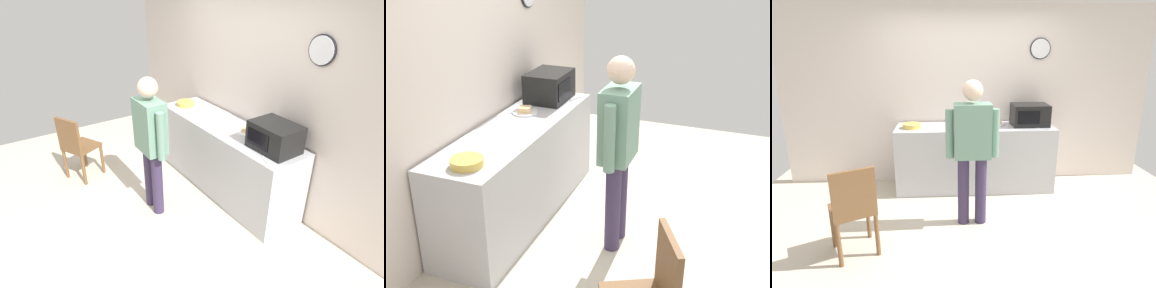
# 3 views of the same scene
# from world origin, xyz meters

# --- Properties ---
(ground_plane) EXTENTS (6.00, 6.00, 0.00)m
(ground_plane) POSITION_xyz_m (0.00, 0.00, 0.00)
(ground_plane) COLOR beige
(back_wall) EXTENTS (5.40, 0.13, 2.60)m
(back_wall) POSITION_xyz_m (0.00, 1.60, 1.30)
(back_wall) COLOR silver
(back_wall) RESTS_ON ground_plane
(kitchen_counter) EXTENTS (2.21, 0.62, 0.93)m
(kitchen_counter) POSITION_xyz_m (0.08, 1.22, 0.46)
(kitchen_counter) COLOR #B7B7BC
(kitchen_counter) RESTS_ON ground_plane
(microwave) EXTENTS (0.50, 0.39, 0.30)m
(microwave) POSITION_xyz_m (0.85, 1.24, 1.08)
(microwave) COLOR black
(microwave) RESTS_ON kitchen_counter
(sandwich_plate) EXTENTS (0.24, 0.24, 0.07)m
(sandwich_plate) POSITION_xyz_m (0.39, 1.30, 0.95)
(sandwich_plate) COLOR white
(sandwich_plate) RESTS_ON kitchen_counter
(salad_bowl) EXTENTS (0.25, 0.25, 0.06)m
(salad_bowl) POSITION_xyz_m (-0.80, 1.17, 0.96)
(salad_bowl) COLOR gold
(salad_bowl) RESTS_ON kitchen_counter
(fork_utensil) EXTENTS (0.17, 0.05, 0.01)m
(fork_utensil) POSITION_xyz_m (-0.32, 0.95, 0.93)
(fork_utensil) COLOR silver
(fork_utensil) RESTS_ON kitchen_counter
(spoon_utensil) EXTENTS (0.17, 0.08, 0.01)m
(spoon_utensil) POSITION_xyz_m (0.98, 1.00, 0.93)
(spoon_utensil) COLOR silver
(spoon_utensil) RESTS_ON kitchen_counter
(person_standing) EXTENTS (0.59, 0.24, 1.67)m
(person_standing) POSITION_xyz_m (-0.04, 0.23, 0.97)
(person_standing) COLOR #372B4A
(person_standing) RESTS_ON ground_plane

